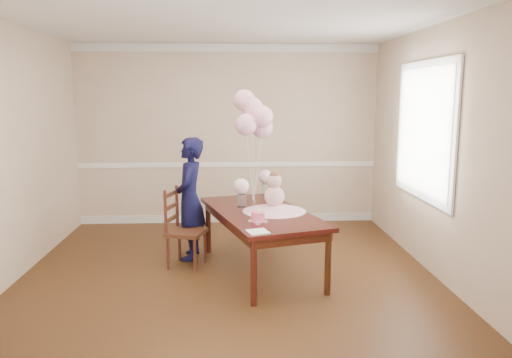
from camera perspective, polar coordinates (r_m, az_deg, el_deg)
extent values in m
cube|color=#341D0D|center=(5.40, -3.20, -11.58)|extent=(4.50, 5.00, 0.00)
cube|color=white|center=(5.09, -3.50, 18.05)|extent=(4.50, 5.00, 0.02)
cube|color=tan|center=(7.56, -3.25, 5.05)|extent=(4.50, 0.02, 2.70)
cube|color=tan|center=(2.61, -3.60, -3.79)|extent=(4.50, 0.02, 2.70)
cube|color=tan|center=(5.56, -27.23, 2.33)|extent=(0.02, 5.00, 2.70)
cube|color=tan|center=(5.54, 20.67, 2.76)|extent=(0.02, 5.00, 2.70)
cube|color=white|center=(7.60, -3.22, 1.66)|extent=(4.50, 0.02, 0.07)
cube|color=silver|center=(7.56, -3.35, 14.76)|extent=(4.50, 0.02, 0.12)
cube|color=silver|center=(7.76, -3.16, -4.50)|extent=(4.50, 0.02, 0.12)
cube|color=white|center=(5.97, 18.67, 5.26)|extent=(0.02, 1.66, 1.56)
cube|color=silver|center=(5.96, 18.51, 5.26)|extent=(0.01, 1.50, 1.40)
cube|color=black|center=(5.49, 0.58, -3.92)|extent=(1.41, 2.03, 0.05)
cube|color=black|center=(5.51, 0.58, -4.62)|extent=(1.30, 1.91, 0.09)
cylinder|color=black|center=(4.70, -0.27, -10.67)|extent=(0.08, 0.08, 0.64)
cylinder|color=black|center=(5.00, 8.22, -9.52)|extent=(0.08, 0.08, 0.64)
cylinder|color=black|center=(6.25, -5.47, -5.54)|extent=(0.08, 0.08, 0.64)
cylinder|color=black|center=(6.47, 1.18, -4.96)|extent=(0.08, 0.08, 0.64)
cone|color=#DAA0BB|center=(5.48, 2.11, -3.21)|extent=(0.87, 0.87, 0.09)
sphere|color=pink|center=(5.46, 2.11, -1.99)|extent=(0.22, 0.22, 0.22)
sphere|color=#DBAA97|center=(5.42, 2.13, -0.18)|extent=(0.16, 0.16, 0.16)
sphere|color=brown|center=(5.41, 2.13, 0.40)|extent=(0.11, 0.11, 0.11)
cylinder|color=silver|center=(5.05, 0.26, -4.83)|extent=(0.25, 0.25, 0.01)
cylinder|color=#FF5075|center=(5.03, 0.26, -4.28)|extent=(0.17, 0.17, 0.09)
sphere|color=white|center=(5.02, 0.26, -3.62)|extent=(0.03, 0.03, 0.03)
sphere|color=white|center=(5.05, 0.48, -3.55)|extent=(0.03, 0.03, 0.03)
cylinder|color=silver|center=(5.68, -1.69, -2.47)|extent=(0.11, 0.11, 0.15)
sphere|color=#FFD5DE|center=(5.65, -1.70, -0.83)|extent=(0.17, 0.17, 0.17)
cylinder|color=white|center=(6.31, 1.10, -1.25)|extent=(0.11, 0.11, 0.15)
sphere|color=#F6CED4|center=(6.28, 1.10, 0.24)|extent=(0.17, 0.17, 0.17)
cube|color=white|center=(4.67, 0.21, -6.02)|extent=(0.23, 0.23, 0.01)
cylinder|color=silver|center=(5.98, -0.27, -2.48)|extent=(0.05, 0.05, 0.02)
sphere|color=#FFB4D5|center=(5.82, -1.14, 6.24)|extent=(0.26, 0.26, 0.26)
sphere|color=#FFB4CE|center=(5.84, 0.73, 7.15)|extent=(0.26, 0.26, 0.26)
sphere|color=#FFB4D2|center=(5.94, -0.41, 8.09)|extent=(0.26, 0.26, 0.26)
sphere|color=#F4ADBC|center=(5.92, -1.32, 8.97)|extent=(0.26, 0.26, 0.26)
sphere|color=#EBA6C6|center=(5.97, 0.74, 5.89)|extent=(0.26, 0.26, 0.26)
cylinder|color=silver|center=(5.89, -0.70, 1.16)|extent=(0.08, 0.03, 0.77)
cylinder|color=white|center=(5.90, 0.22, 1.62)|extent=(0.10, 0.02, 0.86)
cylinder|color=white|center=(5.94, -0.34, 2.13)|extent=(0.01, 0.09, 0.95)
cylinder|color=white|center=(5.93, -0.79, 2.56)|extent=(0.10, 0.07, 1.04)
cylinder|color=silver|center=(5.97, 0.23, 1.05)|extent=(0.11, 0.10, 0.71)
cube|color=#3A1D0F|center=(5.78, -7.95, -6.06)|extent=(0.49, 0.49, 0.04)
cylinder|color=#3B1910|center=(5.76, -10.01, -8.34)|extent=(0.04, 0.04, 0.38)
cylinder|color=#3A1910|center=(5.64, -7.00, -8.66)|extent=(0.04, 0.04, 0.38)
cylinder|color=#33120E|center=(6.04, -8.74, -7.45)|extent=(0.04, 0.04, 0.38)
cylinder|color=#33150E|center=(5.92, -5.86, -7.73)|extent=(0.04, 0.04, 0.38)
cylinder|color=#3D1610|center=(5.64, -10.31, -3.80)|extent=(0.04, 0.04, 0.50)
cylinder|color=#33110E|center=(5.92, -9.02, -3.11)|extent=(0.04, 0.04, 0.50)
cube|color=#3B2210|center=(5.81, -9.62, -4.47)|extent=(0.13, 0.35, 0.04)
cube|color=#3C1C10|center=(5.77, -9.66, -3.10)|extent=(0.13, 0.35, 0.04)
cube|color=#311B0D|center=(5.74, -9.70, -1.71)|extent=(0.13, 0.35, 0.04)
imported|color=black|center=(5.99, -7.57, -2.25)|extent=(0.40, 0.56, 1.46)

